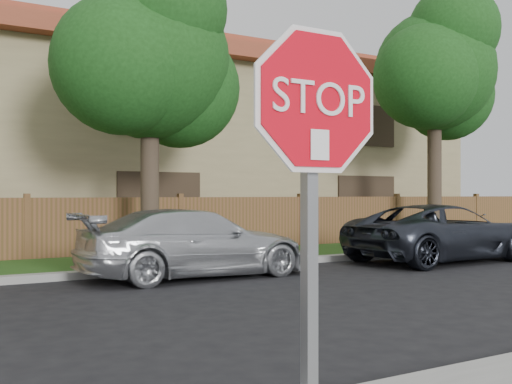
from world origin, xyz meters
TOP-DOWN VIEW (x-y plane):
  - far_curb at (0.00, 8.15)m, footprint 70.00×0.30m
  - grass_strip at (0.00, 9.80)m, footprint 70.00×3.00m
  - fence at (0.00, 11.40)m, footprint 70.00×0.12m
  - tree_mid at (2.52, 9.57)m, footprint 4.80×3.90m
  - tree_right at (12.02, 9.57)m, footprint 4.80×3.90m
  - stop_sign at (-0.72, -1.48)m, footprint 1.01×0.13m
  - sedan_right at (2.55, 7.19)m, footprint 4.81×2.02m
  - sedan_far_right at (9.08, 6.70)m, footprint 5.22×2.54m

SIDE VIEW (x-z plane):
  - grass_strip at x=0.00m, z-range 0.00..0.12m
  - far_curb at x=0.00m, z-range 0.00..0.15m
  - sedan_right at x=2.55m, z-range 0.00..1.39m
  - sedan_far_right at x=9.08m, z-range 0.00..1.43m
  - fence at x=0.00m, z-range 0.00..1.60m
  - stop_sign at x=-0.72m, z-range 0.55..3.11m
  - tree_mid at x=2.52m, z-range 1.20..8.55m
  - tree_right at x=12.02m, z-range 1.47..9.67m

